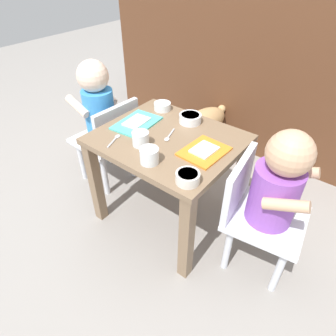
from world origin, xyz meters
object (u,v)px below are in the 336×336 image
Objects in this scene: dog at (198,125)px; food_tray_right at (204,151)px; veggie_bowl_far at (162,106)px; spoon_by_left_tray at (169,136)px; seated_child_left at (101,113)px; spoon_by_right_tray at (115,139)px; dining_table at (168,155)px; water_cup_right at (149,156)px; food_tray_left at (136,123)px; cereal_bowl_right_side at (188,177)px; water_cup_left at (141,139)px; seated_child_right at (273,189)px; cereal_bowl_left_side at (190,118)px.

food_tray_right reaches higher than dog.
dog is at bearing 91.23° from veggie_bowl_far.
veggie_bowl_far is 0.24m from spoon_by_left_tray.
seated_child_left is 6.86× the size of spoon_by_right_tray.
dining_table is 0.21m from water_cup_right.
seated_child_left is 0.28m from food_tray_left.
seated_child_left is at bearing 162.99° from cereal_bowl_right_side.
water_cup_left reaches higher than food_tray_left.
spoon_by_left_tray reaches higher than dog.
spoon_by_left_tray is at bearing -177.08° from seated_child_right.
seated_child_right is at bearing 42.92° from cereal_bowl_right_side.
cereal_bowl_left_side is at bearing 163.86° from seated_child_right.
food_tray_right is at bearing -0.66° from dining_table.
water_cup_right reaches higher than food_tray_left.
cereal_bowl_left_side is at bearing -6.10° from veggie_bowl_far.
veggie_bowl_far is at bearing 89.26° from food_tray_left.
veggie_bowl_far is (-0.62, 0.15, 0.08)m from seated_child_right.
food_tray_right is at bearing 25.73° from water_cup_left.
water_cup_right is at bearing -71.55° from dog.
dog is 5.06× the size of cereal_bowl_left_side.
spoon_by_left_tray is at bearing -2.63° from seated_child_left.
cereal_bowl_right_side is 0.83× the size of spoon_by_right_tray.
food_tray_right is at bearing -173.82° from seated_child_right.
cereal_bowl_left_side is at bearing 99.14° from water_cup_right.
seated_child_left reaches higher than seated_child_right.
spoon_by_left_tray is at bearing 177.73° from food_tray_right.
spoon_by_left_tray is at bearing 106.01° from water_cup_right.
spoon_by_right_tray is at bearing -116.63° from cereal_bowl_left_side.
seated_child_right is 0.63m from spoon_by_right_tray.
veggie_bowl_far is 0.97× the size of cereal_bowl_right_side.
food_tray_right is 2.77× the size of water_cup_left.
spoon_by_right_tray is (0.02, -0.32, -0.02)m from veggie_bowl_far.
veggie_bowl_far is at bearing 166.58° from seated_child_right.
water_cup_right is 0.21m from spoon_by_right_tray.
spoon_by_right_tray is at bearing -158.79° from water_cup_left.
seated_child_right is 9.61× the size of water_cup_left.
food_tray_right is at bearing 0.00° from food_tray_left.
food_tray_right reaches higher than spoon_by_right_tray.
veggie_bowl_far reaches higher than food_tray_right.
seated_child_left is at bearing -151.32° from veggie_bowl_far.
water_cup_right reaches higher than dining_table.
water_cup_right reaches higher than veggie_bowl_far.
food_tray_left is 0.24m from cereal_bowl_left_side.
water_cup_left reaches higher than veggie_bowl_far.
dog is at bearing 108.97° from dining_table.
spoon_by_right_tray is (-0.38, 0.03, -0.02)m from cereal_bowl_right_side.
dog is at bearing 92.15° from spoon_by_right_tray.
cereal_bowl_right_side is 0.82× the size of spoon_by_left_tray.
food_tray_left is 3.14× the size of water_cup_right.
water_cup_right is 0.34m from cereal_bowl_left_side.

